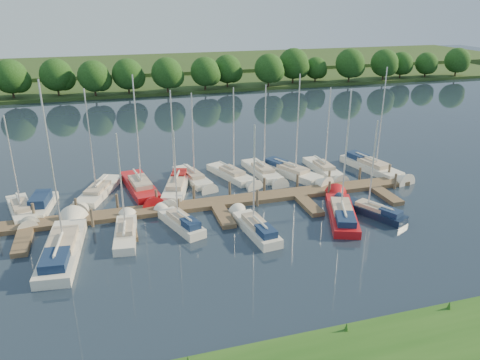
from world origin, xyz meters
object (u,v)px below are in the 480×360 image
object	(u,v)px
motorboat	(41,207)
sailboat_s_2	(180,223)
sailboat_n_5	(194,179)
sailboat_n_0	(22,212)
dock	(217,206)

from	to	relation	value
motorboat	sailboat_s_2	distance (m)	13.18
sailboat_n_5	sailboat_s_2	size ratio (longest dim) A/B	1.11
sailboat_n_5	sailboat_s_2	world-z (taller)	sailboat_n_5
sailboat_n_5	sailboat_n_0	bearing A→B (deg)	-0.73
sailboat_n_0	motorboat	xyz separation A→B (m)	(1.56, 0.37, 0.09)
motorboat	sailboat_n_5	xyz separation A→B (m)	(14.46, 3.22, -0.10)
sailboat_n_5	sailboat_s_2	bearing A→B (deg)	59.30
sailboat_n_5	sailboat_s_2	distance (m)	10.32
sailboat_n_0	sailboat_s_2	bearing A→B (deg)	139.50
motorboat	sailboat_n_5	distance (m)	14.82
motorboat	sailboat_n_0	bearing A→B (deg)	22.91
sailboat_s_2	sailboat_n_5	bearing A→B (deg)	53.60
motorboat	sailboat_s_2	size ratio (longest dim) A/B	0.72
sailboat_s_2	motorboat	bearing A→B (deg)	130.73
sailboat_n_5	dock	bearing A→B (deg)	82.56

